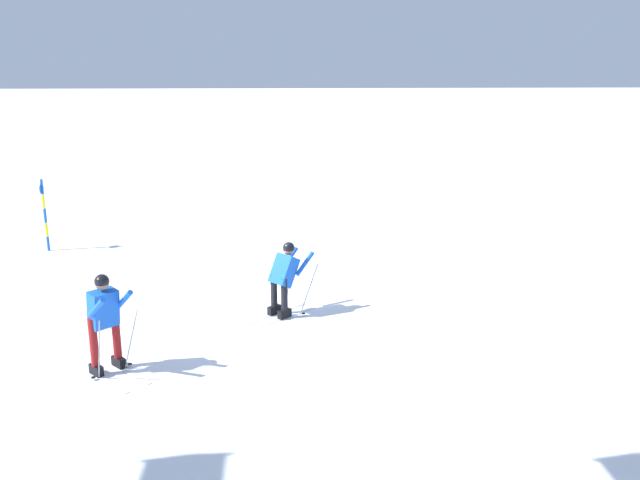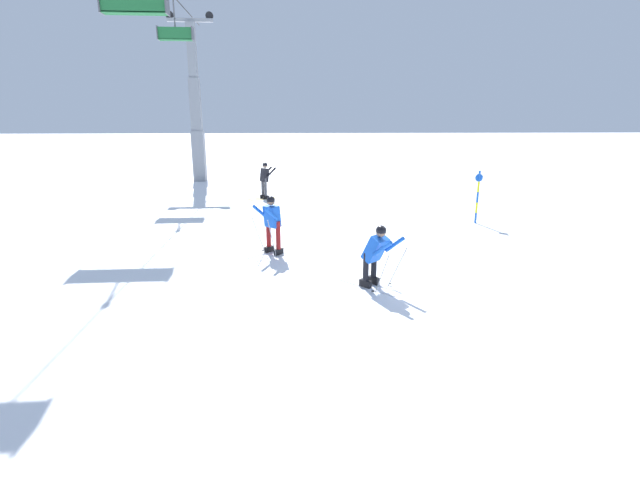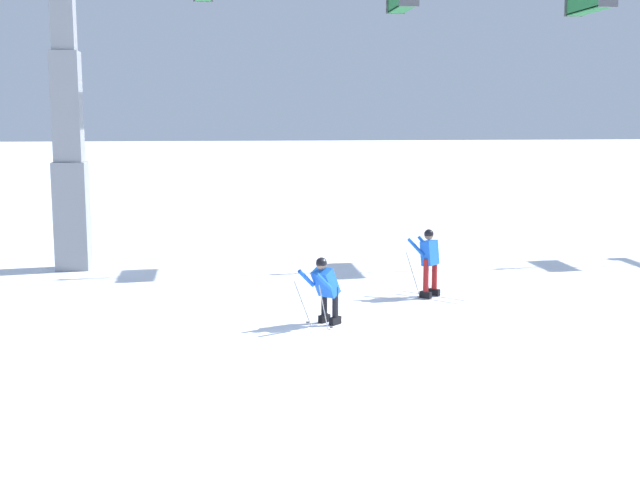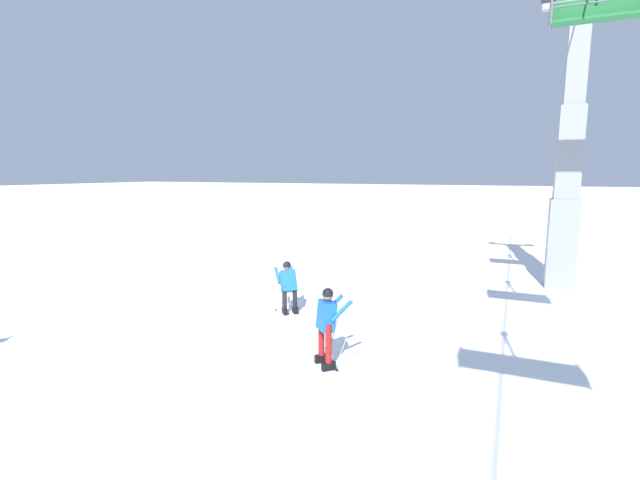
# 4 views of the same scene
# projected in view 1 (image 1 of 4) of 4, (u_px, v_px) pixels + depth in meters

# --- Properties ---
(ground_plane) EXTENTS (260.00, 260.00, 0.00)m
(ground_plane) POSITION_uv_depth(u_px,v_px,m) (231.00, 297.00, 13.88)
(ground_plane) COLOR white
(skier_carving_main) EXTENTS (1.50, 1.44, 1.57)m
(skier_carving_main) POSITION_uv_depth(u_px,v_px,m) (284.00, 274.00, 12.70)
(skier_carving_main) COLOR white
(skier_carving_main) RESTS_ON ground_plane
(trail_marker_pole) EXTENTS (0.07, 0.28, 1.91)m
(trail_marker_pole) POSITION_uv_depth(u_px,v_px,m) (45.00, 212.00, 17.08)
(trail_marker_pole) COLOR blue
(trail_marker_pole) RESTS_ON ground_plane
(skier_distant_uphill) EXTENTS (1.58, 1.61, 1.67)m
(skier_distant_uphill) POSITION_uv_depth(u_px,v_px,m) (104.00, 317.00, 10.24)
(skier_distant_uphill) COLOR white
(skier_distant_uphill) RESTS_ON ground_plane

